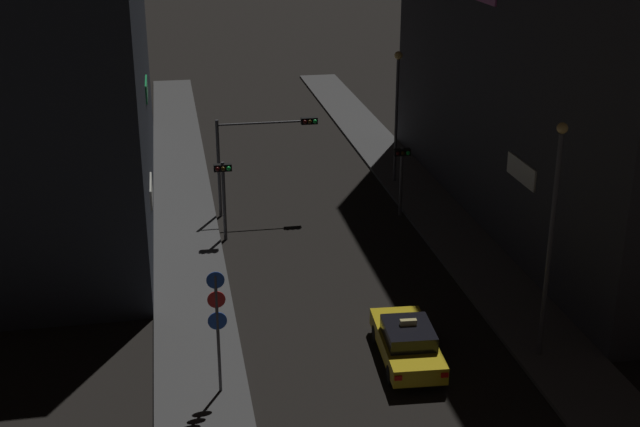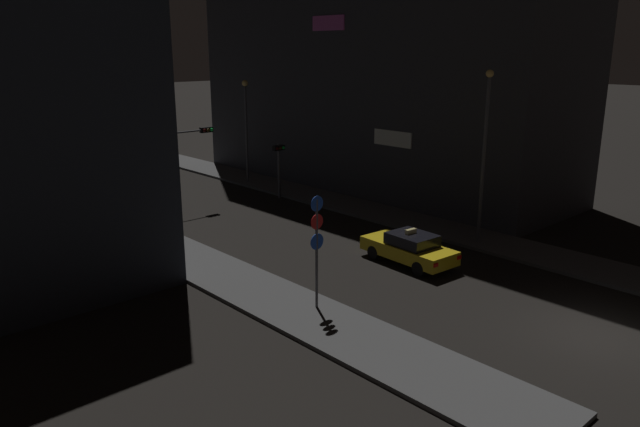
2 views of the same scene
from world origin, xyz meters
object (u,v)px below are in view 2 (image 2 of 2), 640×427
street_lamp_far_block (246,119)px  taxi (409,248)px  traffic_light_right_kerb (279,159)px  sign_pole_left (317,242)px  traffic_light_overhead (170,152)px  traffic_light_left_kerb (167,181)px  street_lamp_near_block (485,146)px

street_lamp_far_block → taxi: bearing=-103.7°
taxi → traffic_light_right_kerb: traffic_light_right_kerb is taller
taxi → sign_pole_left: bearing=-171.6°
traffic_light_overhead → traffic_light_right_kerb: 6.98m
taxi → traffic_light_left_kerb: bearing=113.9°
traffic_light_right_kerb → street_lamp_near_block: size_ratio=0.43×
traffic_light_right_kerb → traffic_light_left_kerb: bearing=-169.8°
street_lamp_near_block → taxi: bearing=172.7°
traffic_light_right_kerb → sign_pole_left: (-9.87, -14.38, 0.15)m
street_lamp_far_block → traffic_light_overhead: bearing=-156.8°
traffic_light_overhead → traffic_light_left_kerb: traffic_light_overhead is taller
traffic_light_right_kerb → street_lamp_far_block: size_ratio=0.50×
street_lamp_far_block → traffic_light_right_kerb: bearing=-101.7°
street_lamp_near_block → traffic_light_right_kerb: bearing=94.5°
traffic_light_left_kerb → street_lamp_far_block: bearing=33.3°
traffic_light_right_kerb → street_lamp_near_block: 14.25m
traffic_light_left_kerb → traffic_light_right_kerb: traffic_light_left_kerb is taller
traffic_light_overhead → sign_pole_left: (-3.13, -15.87, -0.92)m
traffic_light_overhead → street_lamp_far_block: (7.73, 3.31, 1.01)m
street_lamp_far_block → sign_pole_left: bearing=-119.5°
traffic_light_left_kerb → street_lamp_far_block: 11.77m
taxi → street_lamp_far_block: 19.16m
traffic_light_overhead → street_lamp_far_block: 8.47m
traffic_light_overhead → traffic_light_left_kerb: (-1.98, -3.06, -0.92)m
traffic_light_left_kerb → traffic_light_right_kerb: 8.86m
sign_pole_left → street_lamp_near_block: (10.97, 0.36, 2.19)m
sign_pole_left → traffic_light_overhead: bearing=78.8°
street_lamp_far_block → street_lamp_near_block: bearing=-89.7°
traffic_light_left_kerb → traffic_light_overhead: bearing=57.1°
sign_pole_left → street_lamp_far_block: (10.87, 19.18, 1.93)m
traffic_light_left_kerb → street_lamp_near_block: street_lamp_near_block is taller
sign_pole_left → traffic_light_right_kerb: bearing=55.5°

